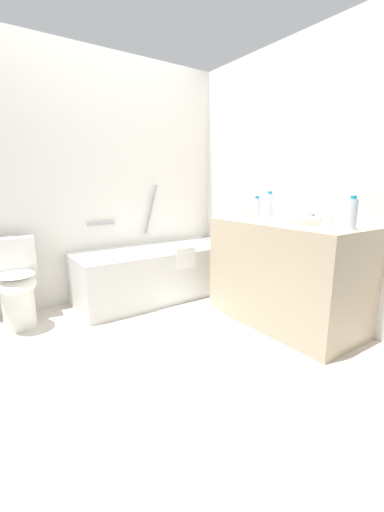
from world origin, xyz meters
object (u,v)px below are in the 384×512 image
drinking_glass_2 (344,221)px  bath_mat (198,310)px  water_bottle_0 (257,208)px  drinking_glass_0 (248,212)px  toilet (16,284)px  sink_basin (296,220)px  sink_faucet (313,218)px  water_bottle_3 (269,207)px  water_bottle_1 (352,214)px  water_bottle_2 (269,207)px  drinking_glass_1 (328,221)px  bathtub (157,271)px

drinking_glass_2 → bath_mat: bearing=115.3°
water_bottle_0 → drinking_glass_0: bearing=80.8°
toilet → sink_basin: sink_basin is taller
sink_faucet → drinking_glass_2: drinking_glass_2 is taller
water_bottle_3 → drinking_glass_2: water_bottle_3 is taller
sink_basin → bath_mat: (-0.44, 0.69, -0.87)m
toilet → sink_faucet: sink_faucet is taller
water_bottle_1 → bath_mat: 1.55m
water_bottle_0 → bath_mat: size_ratio=0.30×
water_bottle_1 → water_bottle_2: water_bottle_2 is taller
drinking_glass_0 → drinking_glass_1: bearing=-91.7°
sink_faucet → water_bottle_0: 0.49m
water_bottle_1 → bath_mat: (-0.45, 1.13, -0.96)m
sink_faucet → water_bottle_2: (-0.23, 0.27, 0.08)m
water_bottle_0 → drinking_glass_0: water_bottle_0 is taller
sink_basin → sink_faucet: bearing=0.0°
sink_faucet → water_bottle_2: 0.36m
sink_faucet → drinking_glass_1: (-0.19, -0.26, 0.01)m
bathtub → bath_mat: size_ratio=2.52×
drinking_glass_2 → sink_faucet: bearing=67.1°
water_bottle_1 → water_bottle_0: bearing=89.1°
toilet → water_bottle_2: bearing=65.3°
toilet → water_bottle_3: bearing=67.7°
toilet → bath_mat: 1.56m
drinking_glass_1 → drinking_glass_2: (0.04, -0.10, 0.01)m
water_bottle_0 → water_bottle_1: 0.89m
drinking_glass_0 → water_bottle_2: bearing=-100.9°
water_bottle_3 → water_bottle_1: bearing=-93.4°
drinking_glass_0 → drinking_glass_2: size_ratio=0.98×
bath_mat → drinking_glass_2: bearing=-64.7°
sink_faucet → water_bottle_2: water_bottle_2 is taller
water_bottle_0 → water_bottle_3: (0.03, -0.12, 0.01)m
sink_faucet → drinking_glass_0: drinking_glass_0 is taller
water_bottle_2 → water_bottle_3: size_ratio=1.11×
bathtub → water_bottle_3: size_ratio=7.59×
bathtub → sink_faucet: bearing=-58.1°
toilet → bath_mat: bearing=71.6°
bathtub → toilet: size_ratio=2.24×
water_bottle_3 → bath_mat: water_bottle_3 is taller
water_bottle_0 → water_bottle_2: size_ratio=0.81×
toilet → drinking_glass_2: bearing=53.4°
water_bottle_2 → drinking_glass_0: (0.06, 0.32, -0.07)m
toilet → water_bottle_3: size_ratio=3.39×
water_bottle_2 → bath_mat: water_bottle_2 is taller
sink_faucet → water_bottle_3: 0.37m
water_bottle_2 → water_bottle_3: 0.10m
toilet → water_bottle_2: water_bottle_2 is taller
drinking_glass_0 → drinking_glass_2: bearing=-89.3°
water_bottle_3 → drinking_glass_1: 0.59m
bath_mat → bathtub: bearing=102.5°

